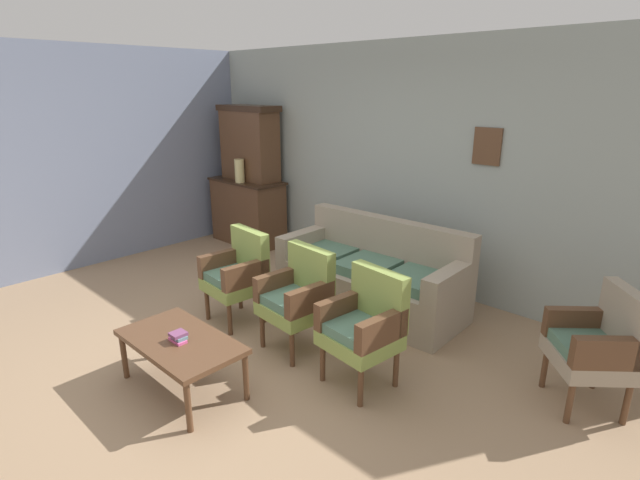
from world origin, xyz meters
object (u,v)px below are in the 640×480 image
vase_on_cabinet (240,171)px  book_stack_on_table (178,337)px  floral_couch (372,277)px  coffee_table (181,344)px  side_cabinet (248,211)px  armchair_near_couch_end (298,295)px  armchair_near_cabinet (365,323)px  wingback_chair_by_fireplace (598,343)px  armchair_row_middle (238,272)px

vase_on_cabinet → book_stack_on_table: 3.56m
vase_on_cabinet → book_stack_on_table: (2.46, -2.49, -0.64)m
floral_couch → coffee_table: 2.15m
side_cabinet → vase_on_cabinet: vase_on_cabinet is taller
side_cabinet → floral_couch: bearing=-10.7°
side_cabinet → armchair_near_couch_end: 3.15m
armchair_near_cabinet → floral_couch: bearing=125.1°
armchair_near_couch_end → book_stack_on_table: size_ratio=6.18×
vase_on_cabinet → floral_couch: bearing=-7.2°
floral_couch → vase_on_cabinet: bearing=172.8°
side_cabinet → coffee_table: (2.51, -2.64, -0.09)m
armchair_near_cabinet → wingback_chair_by_fireplace: size_ratio=1.00×
floral_couch → armchair_row_middle: bearing=-123.7°
coffee_table → armchair_near_cabinet: bearing=47.3°
armchair_near_couch_end → book_stack_on_table: (-0.17, -1.06, -0.04)m
vase_on_cabinet → wingback_chair_by_fireplace: (4.75, -0.56, -0.59)m
vase_on_cabinet → floral_couch: vase_on_cabinet is taller
side_cabinet → coffee_table: size_ratio=1.16×
armchair_near_cabinet → armchair_row_middle: bearing=-179.6°
wingback_chair_by_fireplace → coffee_table: 3.00m
coffee_table → book_stack_on_table: bearing=-48.6°
book_stack_on_table → coffee_table: bearing=131.4°
wingback_chair_by_fireplace → book_stack_on_table: wingback_chair_by_fireplace is taller
floral_couch → armchair_near_couch_end: 1.12m
floral_couch → armchair_near_cabinet: (0.79, -1.13, 0.17)m
armchair_row_middle → floral_couch: bearing=56.3°
side_cabinet → armchair_near_couch_end: size_ratio=1.28×
armchair_near_cabinet → book_stack_on_table: (-0.92, -1.04, -0.04)m
armchair_row_middle → wingback_chair_by_fireplace: 3.05m
wingback_chair_by_fireplace → coffee_table: size_ratio=0.90×
side_cabinet → armchair_row_middle: size_ratio=1.28×
side_cabinet → coffee_table: 3.65m
coffee_table → book_stack_on_table: book_stack_on_table is taller
floral_couch → coffee_table: floral_couch is taller
armchair_row_middle → vase_on_cabinet: bearing=141.3°
armchair_near_cabinet → coffee_table: (-0.94, -1.02, -0.12)m
armchair_near_couch_end → wingback_chair_by_fireplace: size_ratio=1.00×
vase_on_cabinet → wingback_chair_by_fireplace: size_ratio=0.36×
vase_on_cabinet → armchair_near_cabinet: 3.72m
armchair_near_couch_end → coffee_table: bearing=-100.5°
side_cabinet → book_stack_on_table: (2.53, -2.66, -0.01)m
side_cabinet → armchair_near_cabinet: size_ratio=1.28×
vase_on_cabinet → armchair_near_couch_end: 3.05m
floral_couch → armchair_row_middle: size_ratio=2.19×
armchair_near_cabinet → wingback_chair_by_fireplace: same height
coffee_table → floral_couch: bearing=86.1°
vase_on_cabinet → floral_couch: (2.58, -0.33, -0.77)m
wingback_chair_by_fireplace → coffee_table: (-2.31, -1.91, -0.12)m
coffee_table → armchair_row_middle: bearing=121.3°
floral_couch → coffee_table: bearing=-93.9°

